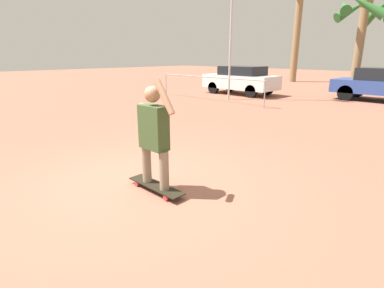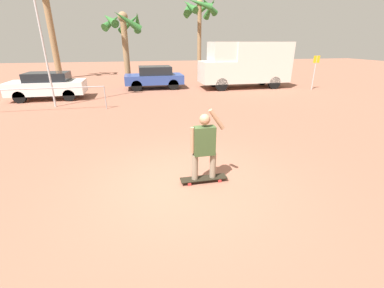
{
  "view_description": "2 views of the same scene",
  "coord_description": "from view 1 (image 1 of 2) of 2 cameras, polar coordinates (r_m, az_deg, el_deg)",
  "views": [
    {
      "loc": [
        3.74,
        -2.57,
        1.99
      ],
      "look_at": [
        0.26,
        0.98,
        0.51
      ],
      "focal_mm": 28.0,
      "sensor_mm": 36.0,
      "label": 1
    },
    {
      "loc": [
        -0.92,
        -4.9,
        2.96
      ],
      "look_at": [
        0.21,
        0.26,
        0.85
      ],
      "focal_mm": 24.0,
      "sensor_mm": 36.0,
      "label": 2
    }
  ],
  "objects": [
    {
      "name": "parked_car_blue",
      "position": [
        15.9,
        32.55,
        9.66
      ],
      "size": [
        3.82,
        1.9,
        1.46
      ],
      "color": "black",
      "rests_on": "ground_plane"
    },
    {
      "name": "ground_plane",
      "position": [
        4.95,
        -10.24,
        -7.39
      ],
      "size": [
        80.0,
        80.0,
        0.0
      ],
      "primitive_type": "plane",
      "color": "#935B47"
    },
    {
      "name": "plaza_railing_segment",
      "position": [
        13.61,
        3.13,
        12.12
      ],
      "size": [
        5.81,
        0.05,
        1.08
      ],
      "color": "#99999E",
      "rests_on": "ground_plane"
    },
    {
      "name": "person_skateboarder",
      "position": [
        4.34,
        -7.31,
        2.42
      ],
      "size": [
        0.74,
        0.23,
        1.59
      ],
      "color": "gray",
      "rests_on": "skateboard"
    },
    {
      "name": "palm_tree_center_background",
      "position": [
        18.29,
        29.95,
        20.38
      ],
      "size": [
        2.89,
        2.92,
        4.96
      ],
      "color": "#8E704C",
      "rests_on": "ground_plane"
    },
    {
      "name": "skateboard",
      "position": [
        4.62,
        -6.91,
        -7.95
      ],
      "size": [
        1.06,
        0.25,
        0.1
      ],
      "color": "black",
      "rests_on": "ground_plane"
    },
    {
      "name": "parked_car_white",
      "position": [
        16.19,
        9.27,
        12.03
      ],
      "size": [
        3.85,
        1.7,
        1.44
      ],
      "color": "black",
      "rests_on": "ground_plane"
    }
  ]
}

